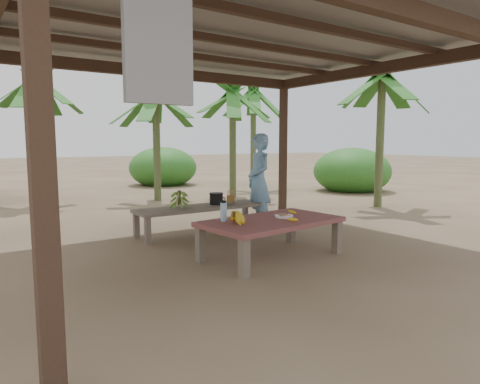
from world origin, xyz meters
TOP-DOWN VIEW (x-y plane):
  - ground at (0.00, 0.00)m, footprint 80.00×80.00m
  - pavilion at (-0.01, -0.01)m, footprint 6.60×5.60m
  - work_table at (0.17, -0.59)m, footprint 1.89×1.17m
  - bench at (0.16, 1.22)m, footprint 2.20×0.61m
  - ripe_banana_bunch at (-0.39, -0.56)m, footprint 0.29×0.26m
  - plate at (0.40, -0.57)m, footprint 0.24×0.24m
  - loose_banana_front at (0.31, -0.85)m, footprint 0.16×0.08m
  - loose_banana_side at (0.70, -0.39)m, footprint 0.08×0.16m
  - water_flask at (-0.40, -0.35)m, footprint 0.08×0.08m
  - green_banana_stalk at (-0.24, 1.22)m, footprint 0.26×0.26m
  - cooking_pot at (0.45, 1.23)m, footprint 0.22×0.22m
  - skewer_rack at (0.70, 1.17)m, footprint 0.18×0.08m
  - woman at (1.22, 1.07)m, footprint 0.52×0.67m
  - banana_plant_ne at (3.13, 4.78)m, footprint 1.80×1.80m
  - banana_plant_n at (1.18, 5.31)m, footprint 1.80×1.80m
  - banana_plant_nw at (-1.34, 6.56)m, footprint 1.80×1.80m
  - banana_plant_e at (4.94, 1.44)m, footprint 1.80×1.80m
  - banana_plant_far at (4.95, 6.33)m, footprint 1.80×1.80m

SIDE VIEW (x-z plane):
  - ground at x=0.00m, z-range 0.00..0.00m
  - bench at x=0.16m, z-range 0.17..0.62m
  - work_table at x=0.17m, z-range 0.18..0.68m
  - plate at x=0.40m, z-range 0.50..0.54m
  - loose_banana_front at x=0.31m, z-range 0.50..0.54m
  - loose_banana_side at x=0.70m, z-range 0.50..0.54m
  - cooking_pot at x=0.45m, z-range 0.45..0.64m
  - skewer_rack at x=0.70m, z-range 0.45..0.69m
  - ripe_banana_bunch at x=-0.39m, z-range 0.50..0.66m
  - green_banana_stalk at x=-0.24m, z-range 0.45..0.75m
  - water_flask at x=-0.40m, z-range 0.48..0.78m
  - woman at x=1.22m, z-range 0.00..1.64m
  - banana_plant_n at x=1.18m, z-range 0.98..3.90m
  - banana_plant_ne at x=3.13m, z-range 1.03..4.06m
  - banana_plant_nw at x=-1.34m, z-range 1.13..4.36m
  - banana_plant_e at x=4.94m, z-range 1.13..4.36m
  - pavilion at x=-0.01m, z-range 1.30..4.25m
  - banana_plant_far at x=4.95m, z-range 1.17..4.51m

